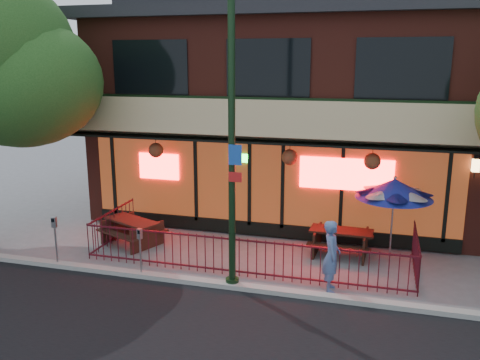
# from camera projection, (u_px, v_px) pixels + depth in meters

# --- Properties ---
(ground) EXTENTS (80.00, 80.00, 0.00)m
(ground) POSITION_uv_depth(u_px,v_px,m) (237.00, 279.00, 12.41)
(ground) COLOR gray
(ground) RESTS_ON ground
(curb) EXTENTS (80.00, 0.25, 0.12)m
(curb) POSITION_uv_depth(u_px,v_px,m) (231.00, 286.00, 11.92)
(curb) COLOR #999993
(curb) RESTS_ON ground
(restaurant_building) EXTENTS (12.96, 9.49, 8.05)m
(restaurant_building) POSITION_uv_depth(u_px,v_px,m) (291.00, 91.00, 18.11)
(restaurant_building) COLOR maroon
(restaurant_building) RESTS_ON ground
(patio_fence) EXTENTS (8.44, 2.62, 1.00)m
(patio_fence) POSITION_uv_depth(u_px,v_px,m) (242.00, 248.00, 12.73)
(patio_fence) COLOR #4E101C
(patio_fence) RESTS_ON ground
(street_light) EXTENTS (0.43, 0.32, 7.00)m
(street_light) POSITION_uv_depth(u_px,v_px,m) (232.00, 156.00, 11.29)
(street_light) COLOR black
(street_light) RESTS_ON ground
(picnic_table_left) EXTENTS (2.07, 1.87, 0.73)m
(picnic_table_left) POSITION_uv_depth(u_px,v_px,m) (132.00, 228.00, 14.69)
(picnic_table_left) COLOR #3B1E15
(picnic_table_left) RESTS_ON ground
(picnic_table_right) EXTENTS (1.74, 1.37, 0.72)m
(picnic_table_right) POSITION_uv_depth(u_px,v_px,m) (341.00, 238.00, 13.86)
(picnic_table_right) COLOR black
(picnic_table_right) RESTS_ON ground
(patio_umbrella) EXTENTS (2.00, 2.00, 2.28)m
(patio_umbrella) POSITION_uv_depth(u_px,v_px,m) (394.00, 189.00, 13.26)
(patio_umbrella) COLOR gray
(patio_umbrella) RESTS_ON ground
(pedestrian) EXTENTS (0.49, 0.67, 1.69)m
(pedestrian) POSITION_uv_depth(u_px,v_px,m) (331.00, 256.00, 11.63)
(pedestrian) COLOR #4C6599
(pedestrian) RESTS_ON ground
(parking_meter_near) EXTENTS (0.13, 0.12, 1.25)m
(parking_meter_near) POSITION_uv_depth(u_px,v_px,m) (140.00, 244.00, 12.37)
(parking_meter_near) COLOR gray
(parking_meter_near) RESTS_ON ground
(parking_meter_far) EXTENTS (0.14, 0.13, 1.34)m
(parking_meter_far) POSITION_uv_depth(u_px,v_px,m) (55.00, 233.00, 12.97)
(parking_meter_far) COLOR gray
(parking_meter_far) RESTS_ON ground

